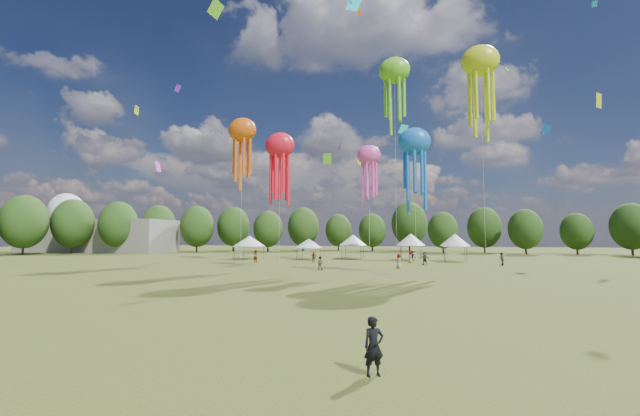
# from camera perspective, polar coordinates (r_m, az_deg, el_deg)

# --- Properties ---
(ground) EXTENTS (300.00, 300.00, 0.00)m
(ground) POSITION_cam_1_polar(r_m,az_deg,el_deg) (16.22, -18.07, -17.86)
(ground) COLOR #384416
(ground) RESTS_ON ground
(observer_main) EXTENTS (0.72, 0.64, 1.65)m
(observer_main) POSITION_cam_1_polar(r_m,az_deg,el_deg) (12.15, 7.62, -18.81)
(observer_main) COLOR black
(observer_main) RESTS_ON ground
(spectator_near) EXTENTS (0.87, 0.72, 1.61)m
(spectator_near) POSITION_cam_1_polar(r_m,az_deg,el_deg) (47.44, -0.01, -7.83)
(spectator_near) COLOR gray
(spectator_near) RESTS_ON ground
(spectators_far) EXTENTS (35.64, 15.66, 1.88)m
(spectators_far) POSITION_cam_1_polar(r_m,az_deg,el_deg) (59.09, 11.59, -6.94)
(spectators_far) COLOR gray
(spectators_far) RESTS_ON ground
(festival_tents) EXTENTS (39.84, 11.01, 4.45)m
(festival_tents) POSITION_cam_1_polar(r_m,az_deg,el_deg) (69.63, 4.09, -4.65)
(festival_tents) COLOR #47474C
(festival_tents) RESTS_ON ground
(show_kites) EXTENTS (40.87, 19.80, 29.90)m
(show_kites) POSITION_cam_1_polar(r_m,az_deg,el_deg) (57.16, 5.81, 12.66)
(show_kites) COLOR red
(show_kites) RESTS_ON ground
(small_kites) EXTENTS (75.23, 57.12, 44.76)m
(small_kites) POSITION_cam_1_polar(r_m,az_deg,el_deg) (62.44, 5.71, 19.93)
(small_kites) COLOR red
(small_kites) RESTS_ON ground
(treeline) EXTENTS (201.57, 95.24, 13.43)m
(treeline) POSITION_cam_1_polar(r_m,az_deg,el_deg) (76.88, 5.11, -2.09)
(treeline) COLOR #38281C
(treeline) RESTS_ON ground
(hangar) EXTENTS (40.00, 12.00, 8.00)m
(hangar) POSITION_cam_1_polar(r_m,az_deg,el_deg) (117.21, -29.08, -3.51)
(hangar) COLOR gray
(hangar) RESTS_ON ground
(radome) EXTENTS (9.00, 9.00, 16.00)m
(radome) POSITION_cam_1_polar(r_m,az_deg,el_deg) (132.89, -32.25, -0.82)
(radome) COLOR white
(radome) RESTS_ON ground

